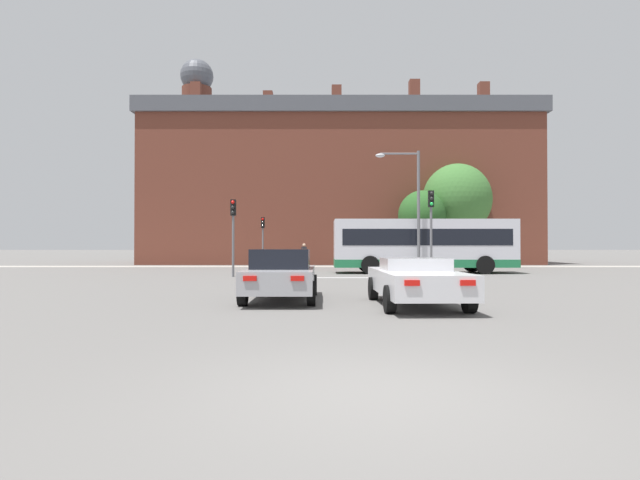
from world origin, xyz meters
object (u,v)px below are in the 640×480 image
Objects in this scene: bus_crossing_lead at (424,245)px; pedestrian_waiting at (391,252)px; traffic_light_near_left at (234,224)px; car_roadster_right at (417,280)px; traffic_light_near_right at (432,219)px; pedestrian_walking_west at (364,253)px; car_saloon_left at (282,274)px; traffic_light_far_left at (264,233)px; street_lamp_junction at (411,198)px; pedestrian_walking_east at (305,253)px.

bus_crossing_lead is 9.41m from pedestrian_waiting.
car_roadster_right is at bearing -60.46° from traffic_light_near_left.
traffic_light_near_right is 13.49m from pedestrian_waiting.
car_roadster_right is 0.47× the size of bus_crossing_lead.
car_roadster_right is at bearing -104.48° from traffic_light_near_right.
pedestrian_walking_west is at bearing -162.76° from bus_crossing_lead.
car_saloon_left is 2.45× the size of pedestrian_waiting.
bus_crossing_lead is 2.62× the size of traffic_light_near_left.
pedestrian_walking_west is at bearing 151.02° from pedestrian_waiting.
car_roadster_right is (3.54, -1.32, -0.09)m from car_saloon_left.
traffic_light_near_left is at bearing -90.45° from traffic_light_far_left.
street_lamp_junction is 3.60× the size of pedestrian_waiting.
pedestrian_walking_east is (-3.66, 25.19, 0.37)m from car_roadster_right.
car_roadster_right is 2.55× the size of pedestrian_waiting.
pedestrian_waiting is (2.85, 24.83, 0.46)m from car_roadster_right.
pedestrian_walking_west is at bearing -22.55° from pedestrian_walking_east.
street_lamp_junction is at bearing 160.54° from pedestrian_walking_west.
bus_crossing_lead is at bearing 19.21° from traffic_light_near_left.
pedestrian_walking_west is at bearing 86.91° from car_roadster_right.
traffic_light_near_right reaches higher than bus_crossing_lead.
street_lamp_junction is (9.15, 2.03, 1.53)m from traffic_light_near_left.
pedestrian_waiting is (6.39, 23.51, 0.37)m from car_saloon_left.
bus_crossing_lead is 12.04m from pedestrian_walking_east.
pedestrian_waiting reaches higher than pedestrian_walking_west.
street_lamp_junction reaches higher than pedestrian_walking_east.
street_lamp_junction reaches higher than car_saloon_left.
pedestrian_waiting is at bearing 5.66° from traffic_light_far_left.
pedestrian_waiting is at bearing 87.61° from street_lamp_junction.
traffic_light_near_right is 1.10× the size of traffic_light_near_left.
street_lamp_junction is at bearing -47.69° from traffic_light_far_left.
bus_crossing_lead is 5.82× the size of pedestrian_walking_west.
car_roadster_right is 1.29× the size of traffic_light_far_left.
traffic_light_near_left is 16.16m from pedestrian_waiting.
traffic_light_near_right reaches higher than pedestrian_walking_east.
car_saloon_left is 1.18× the size of traffic_light_near_left.
car_saloon_left is 0.96× the size of car_roadster_right.
car_saloon_left is at bearing -122.65° from traffic_light_near_right.
traffic_light_near_left is at bearing -110.74° from pedestrian_walking_east.
pedestrian_waiting is at bearing -98.20° from pedestrian_walking_west.
traffic_light_near_left reaches higher than bus_crossing_lead.
pedestrian_waiting reaches higher than car_saloon_left.
traffic_light_near_right is at bearing -139.22° from pedestrian_waiting.
car_saloon_left reaches higher than car_roadster_right.
car_roadster_right is 2.72× the size of pedestrian_walking_west.
street_lamp_junction reaches higher than pedestrian_walking_west.
street_lamp_junction is 11.31m from pedestrian_waiting.
car_saloon_left is at bearing -73.12° from traffic_light_near_left.
traffic_light_near_right is 2.44× the size of pedestrian_walking_east.
street_lamp_junction is at bearing 78.88° from car_roadster_right.
traffic_light_near_left is (-10.13, -3.53, 0.98)m from bus_crossing_lead.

